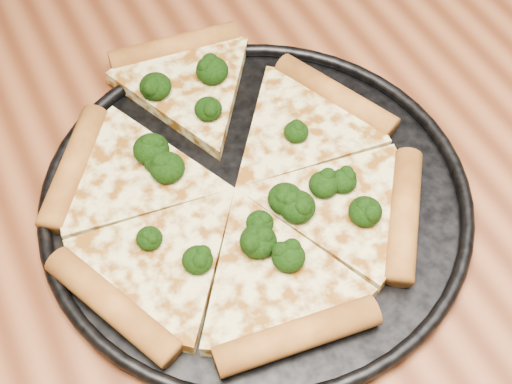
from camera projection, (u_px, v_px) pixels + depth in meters
name	position (u px, v px, depth m)	size (l,w,h in m)	color
dining_table	(252.00, 227.00, 0.72)	(1.20, 0.90, 0.75)	brown
pizza_pan	(256.00, 198.00, 0.62)	(0.35, 0.35, 0.02)	black
pizza	(232.00, 184.00, 0.62)	(0.32, 0.35, 0.02)	#E5D78C
broccoli_florets	(237.00, 172.00, 0.61)	(0.18, 0.23, 0.02)	black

